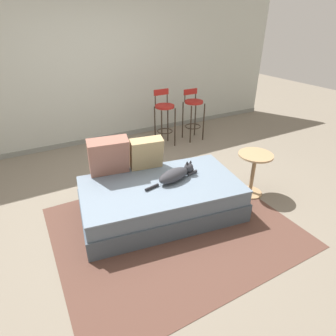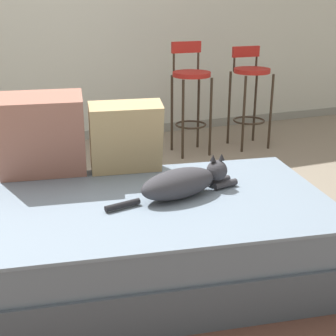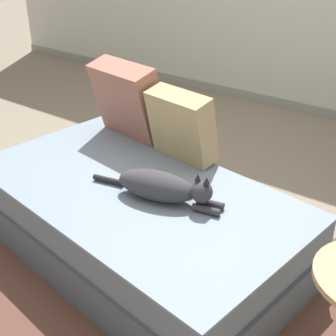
{
  "view_description": "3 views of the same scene",
  "coord_description": "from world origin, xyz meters",
  "px_view_note": "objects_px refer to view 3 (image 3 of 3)",
  "views": [
    {
      "loc": [
        -1.26,
        -2.87,
        2.13
      ],
      "look_at": [
        0.15,
        -0.3,
        0.54
      ],
      "focal_mm": 30.0,
      "sensor_mm": 36.0,
      "label": 1
    },
    {
      "loc": [
        -0.65,
        -2.43,
        1.37
      ],
      "look_at": [
        0.15,
        -0.3,
        0.54
      ],
      "focal_mm": 50.0,
      "sensor_mm": 36.0,
      "label": 2
    },
    {
      "loc": [
        1.4,
        -2.03,
        1.7
      ],
      "look_at": [
        0.15,
        -0.3,
        0.54
      ],
      "focal_mm": 50.0,
      "sensor_mm": 36.0,
      "label": 3
    }
  ],
  "objects_px": {
    "throw_pillow_middle": "(182,126)",
    "cat": "(162,187)",
    "throw_pillow_corner": "(128,100)",
    "couch": "(136,219)"
  },
  "relations": [
    {
      "from": "cat",
      "to": "couch",
      "type": "bearing_deg",
      "value": 176.92
    },
    {
      "from": "couch",
      "to": "cat",
      "type": "bearing_deg",
      "value": -3.08
    },
    {
      "from": "throw_pillow_corner",
      "to": "throw_pillow_middle",
      "type": "relative_size",
      "value": 1.17
    },
    {
      "from": "throw_pillow_middle",
      "to": "throw_pillow_corner",
      "type": "bearing_deg",
      "value": 171.27
    },
    {
      "from": "throw_pillow_middle",
      "to": "couch",
      "type": "bearing_deg",
      "value": -92.41
    },
    {
      "from": "couch",
      "to": "throw_pillow_middle",
      "type": "height_order",
      "value": "throw_pillow_middle"
    },
    {
      "from": "throw_pillow_middle",
      "to": "cat",
      "type": "relative_size",
      "value": 0.58
    },
    {
      "from": "throw_pillow_corner",
      "to": "cat",
      "type": "relative_size",
      "value": 0.68
    },
    {
      "from": "couch",
      "to": "throw_pillow_corner",
      "type": "relative_size",
      "value": 3.95
    },
    {
      "from": "throw_pillow_middle",
      "to": "cat",
      "type": "distance_m",
      "value": 0.48
    }
  ]
}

